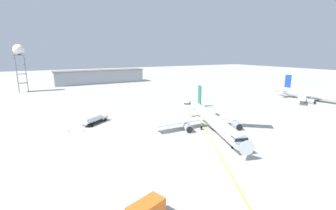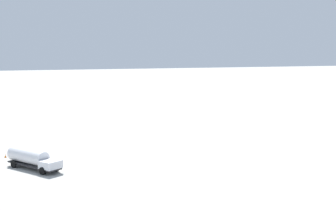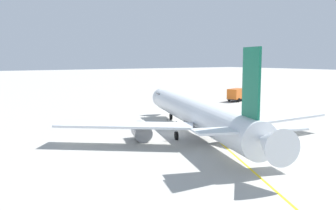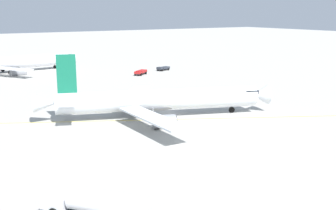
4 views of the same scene
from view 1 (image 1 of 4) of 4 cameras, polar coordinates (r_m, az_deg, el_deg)
The scene contains 10 objects.
ground_plane at distance 71.12m, azimuth 12.99°, elevation -6.57°, with size 600.00×600.00×0.00m, color #ADAAA3.
airliner_main at distance 72.01m, azimuth 10.86°, elevation -3.80°, with size 40.44×34.59×11.43m.
airliner_secondary at distance 132.50m, azimuth 32.43°, elevation 1.86°, with size 42.37×32.93×11.96m.
fuel_tanker_truck at distance 81.17m, azimuth -17.24°, elevation -3.25°, with size 7.75×9.16×2.87m.
pushback_tug_truck at distance 108.29m, azimuth 4.58°, elevation 0.74°, with size 4.68×4.21×1.30m.
radar_tower at distance 162.95m, azimuth -32.28°, elevation 10.82°, with size 5.94×5.94×27.38m.
terminal_shed at distance 187.86m, azimuth -16.02°, elevation 6.62°, with size 14.93×65.69×10.02m.
taxiway_centreline at distance 74.60m, azimuth 8.79°, elevation -5.47°, with size 115.34×60.49×0.01m.
safety_cone_near at distance 74.83m, azimuth -19.60°, elevation -5.80°, with size 0.36×0.36×0.55m.
safety_cone_mid at distance 76.44m, azimuth -22.87°, elevation -5.69°, with size 0.36×0.36×0.55m.
Camera 1 is at (49.49, -45.65, 22.91)m, focal length 25.34 mm.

